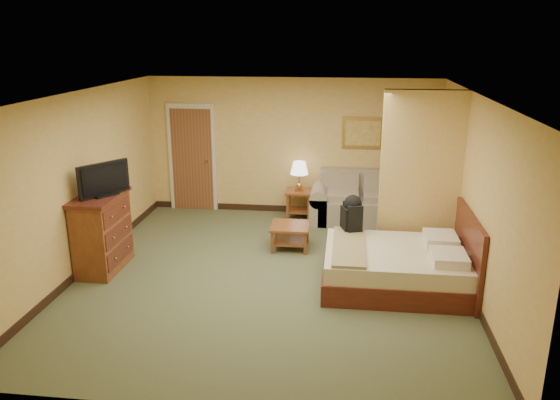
% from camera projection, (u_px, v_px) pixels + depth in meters
% --- Properties ---
extents(floor, '(6.00, 6.00, 0.00)m').
position_uv_depth(floor, '(270.00, 276.00, 7.92)').
color(floor, '#505738').
rests_on(floor, ground).
extents(ceiling, '(6.00, 6.00, 0.00)m').
position_uv_depth(ceiling, '(269.00, 94.00, 7.16)').
color(ceiling, white).
rests_on(ceiling, back_wall).
extents(back_wall, '(5.50, 0.02, 2.60)m').
position_uv_depth(back_wall, '(292.00, 147.00, 10.39)').
color(back_wall, tan).
rests_on(back_wall, floor).
extents(left_wall, '(0.02, 6.00, 2.60)m').
position_uv_depth(left_wall, '(81.00, 183.00, 7.86)').
color(left_wall, tan).
rests_on(left_wall, floor).
extents(right_wall, '(0.02, 6.00, 2.60)m').
position_uv_depth(right_wall, '(475.00, 196.00, 7.22)').
color(right_wall, tan).
rests_on(right_wall, floor).
extents(partition, '(1.20, 0.15, 2.60)m').
position_uv_depth(partition, '(420.00, 178.00, 8.17)').
color(partition, tan).
rests_on(partition, floor).
extents(door, '(0.94, 0.16, 2.10)m').
position_uv_depth(door, '(192.00, 158.00, 10.66)').
color(door, beige).
rests_on(door, floor).
extents(baseboard, '(5.50, 0.02, 0.12)m').
position_uv_depth(baseboard, '(291.00, 209.00, 10.74)').
color(baseboard, black).
rests_on(baseboard, floor).
extents(loveseat, '(1.85, 0.86, 0.94)m').
position_uv_depth(loveseat, '(360.00, 206.00, 10.12)').
color(loveseat, gray).
rests_on(loveseat, floor).
extents(side_table, '(0.49, 0.49, 0.54)m').
position_uv_depth(side_table, '(299.00, 200.00, 10.31)').
color(side_table, brown).
rests_on(side_table, floor).
extents(table_lamp, '(0.34, 0.34, 0.56)m').
position_uv_depth(table_lamp, '(299.00, 169.00, 10.13)').
color(table_lamp, '#B68142').
rests_on(table_lamp, side_table).
extents(coffee_table, '(0.63, 0.63, 0.40)m').
position_uv_depth(coffee_table, '(290.00, 232.00, 8.86)').
color(coffee_table, brown).
rests_on(coffee_table, floor).
extents(wall_picture, '(0.77, 0.04, 0.60)m').
position_uv_depth(wall_picture, '(363.00, 133.00, 10.12)').
color(wall_picture, '#B78E3F').
rests_on(wall_picture, back_wall).
extents(dresser, '(0.56, 1.07, 1.14)m').
position_uv_depth(dresser, '(102.00, 232.00, 7.98)').
color(dresser, brown).
rests_on(dresser, floor).
extents(tv, '(0.49, 0.69, 0.48)m').
position_uv_depth(tv, '(104.00, 180.00, 7.74)').
color(tv, black).
rests_on(tv, dresser).
extents(bed, '(1.97, 1.66, 1.08)m').
position_uv_depth(bed, '(400.00, 266.00, 7.53)').
color(bed, '#4B1A11').
rests_on(bed, floor).
extents(backpack, '(0.31, 0.38, 0.57)m').
position_uv_depth(backpack, '(353.00, 213.00, 8.08)').
color(backpack, black).
rests_on(backpack, bed).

